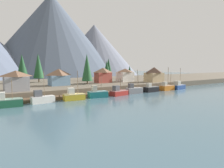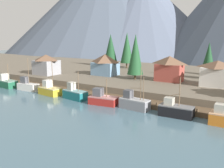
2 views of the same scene
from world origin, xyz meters
name	(u,v)px [view 1 (image 1 of 2)]	position (x,y,z in m)	size (l,w,h in m)	color
ground_plane	(89,90)	(0.00, 20.00, -0.50)	(400.00, 400.00, 1.00)	#476675
dock	(111,93)	(0.00, 1.99, 0.50)	(80.00, 4.00, 1.60)	brown
shoreline_bank	(78,84)	(0.00, 32.00, 1.25)	(400.00, 56.00, 2.50)	#665B4C
mountain_east_peak	(52,35)	(20.91, 141.47, 40.39)	(131.29, 131.29, 80.77)	#475160
mountain_far_ridge	(94,50)	(64.61, 134.23, 27.21)	(94.97, 94.97, 54.42)	slate
fishing_boat_green	(8,102)	(-34.03, -2.00, 1.31)	(6.51, 3.70, 6.89)	#1E5B3D
fishing_boat_white	(42,99)	(-25.53, -1.51, 1.24)	(6.38, 2.76, 8.83)	silver
fishing_boat_yellow	(74,96)	(-16.37, -1.99, 1.25)	(6.54, 3.68, 8.94)	gold
fishing_boat_teal	(97,94)	(-8.06, -1.91, 1.28)	(6.57, 3.56, 6.75)	#196B70
fishing_boat_red	(119,92)	(0.26, -2.13, 1.17)	(6.61, 3.87, 5.85)	maroon
fishing_boat_grey	(134,90)	(7.69, -1.61, 1.31)	(6.42, 2.98, 8.91)	gray
fishing_boat_black	(151,89)	(16.50, -1.65, 1.23)	(6.36, 3.02, 7.46)	black
fishing_boat_orange	(167,87)	(25.62, -1.69, 1.28)	(6.29, 3.08, 9.66)	#CC6B1E
fishing_boat_blue	(178,86)	(32.73, -2.01, 1.33)	(6.50, 3.66, 9.32)	navy
house_red	(103,75)	(7.16, 19.85, 6.03)	(7.44, 4.69, 6.92)	#9E4238
house_grey	(16,80)	(-30.42, 10.14, 5.78)	(7.28, 6.41, 6.42)	gray
house_tan	(154,74)	(30.28, 10.40, 6.12)	(8.33, 6.47, 7.08)	tan
house_blue	(59,77)	(-13.72, 19.35, 5.91)	(7.78, 6.05, 6.67)	#6689A8
house_white	(125,75)	(19.58, 19.44, 5.78)	(7.43, 6.19, 6.43)	silver
conifer_near_left	(87,67)	(-2.12, 17.52, 9.65)	(4.53, 4.53, 12.87)	#4C3823
conifer_near_right	(38,66)	(-16.92, 38.82, 10.26)	(4.87, 4.87, 13.60)	#4C3823
conifer_mid_left	(109,67)	(20.79, 36.53, 9.38)	(4.53, 4.53, 11.87)	#4C3823
conifer_mid_right	(107,69)	(15.24, 29.49, 8.67)	(3.98, 3.98, 10.57)	#4C3823
conifer_back_left	(22,67)	(-24.05, 38.30, 9.63)	(5.55, 5.55, 12.92)	#4C3823
conifer_back_right	(130,71)	(36.00, 36.41, 7.04)	(2.94, 2.94, 7.71)	#4C3823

